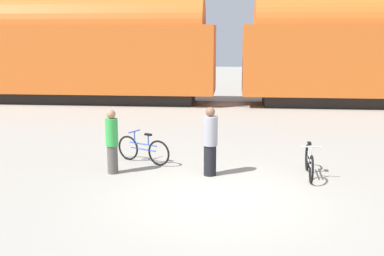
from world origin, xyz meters
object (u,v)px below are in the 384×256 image
bicycle_silver (309,162)px  bicycle_blue (143,150)px  freight_train (229,48)px  person_in_green (112,141)px  person_in_grey (210,142)px

bicycle_silver → bicycle_blue: bearing=169.2°
freight_train → bicycle_blue: (-2.09, -10.55, -2.34)m
person_in_green → person_in_grey: (2.37, 0.06, 0.03)m
freight_train → person_in_grey: (-0.28, -11.48, -1.87)m
bicycle_blue → bicycle_silver: 4.24m
bicycle_blue → person_in_grey: (1.81, -0.92, 0.47)m
freight_train → person_in_green: size_ratio=35.41×
person_in_green → person_in_grey: bearing=-133.9°
bicycle_silver → person_in_grey: person_in_grey is taller
freight_train → person_in_grey: size_ratio=33.61×
bicycle_silver → person_in_grey: (-2.36, -0.13, 0.48)m
freight_train → bicycle_silver: 11.77m
bicycle_silver → person_in_grey: 2.41m
person_in_green → person_in_grey: person_in_grey is taller
person_in_green → bicycle_silver: bearing=-133.0°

